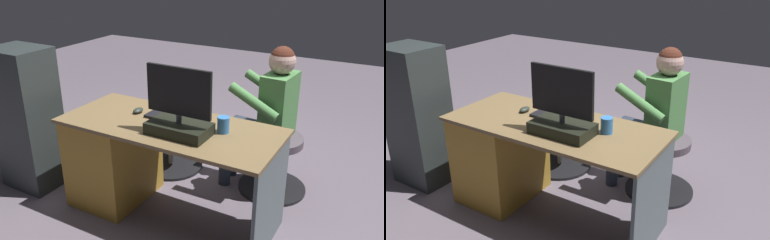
# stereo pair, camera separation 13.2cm
# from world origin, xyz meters

# --- Properties ---
(ground_plane) EXTENTS (10.00, 10.00, 0.00)m
(ground_plane) POSITION_xyz_m (0.00, 0.00, 0.00)
(ground_plane) COLOR #5F545F
(desk) EXTENTS (1.55, 0.67, 0.73)m
(desk) POSITION_xyz_m (0.41, 0.34, 0.39)
(desk) COLOR brown
(desk) RESTS_ON ground_plane
(monitor) EXTENTS (0.46, 0.23, 0.45)m
(monitor) POSITION_xyz_m (-0.14, 0.44, 0.86)
(monitor) COLOR black
(monitor) RESTS_ON desk
(keyboard) EXTENTS (0.42, 0.14, 0.02)m
(keyboard) POSITION_xyz_m (0.02, 0.26, 0.74)
(keyboard) COLOR black
(keyboard) RESTS_ON desk
(computer_mouse) EXTENTS (0.06, 0.10, 0.04)m
(computer_mouse) POSITION_xyz_m (0.31, 0.27, 0.75)
(computer_mouse) COLOR #272F27
(computer_mouse) RESTS_ON desk
(cup) EXTENTS (0.08, 0.08, 0.11)m
(cup) POSITION_xyz_m (-0.38, 0.28, 0.79)
(cup) COLOR #3372BF
(cup) RESTS_ON desk
(tv_remote) EXTENTS (0.08, 0.16, 0.02)m
(tv_remote) POSITION_xyz_m (0.10, 0.36, 0.74)
(tv_remote) COLOR black
(tv_remote) RESTS_ON desk
(notebook_binder) EXTENTS (0.24, 0.32, 0.02)m
(notebook_binder) POSITION_xyz_m (-0.10, 0.38, 0.74)
(notebook_binder) COLOR silver
(notebook_binder) RESTS_ON desk
(office_chair_teddy) EXTENTS (0.58, 0.58, 0.48)m
(office_chair_teddy) POSITION_xyz_m (0.39, -0.29, 0.26)
(office_chair_teddy) COLOR black
(office_chair_teddy) RESTS_ON ground_plane
(teddy_bear) EXTENTS (0.27, 0.27, 0.38)m
(teddy_bear) POSITION_xyz_m (0.39, -0.30, 0.64)
(teddy_bear) COLOR #D8BC83
(teddy_bear) RESTS_ON office_chair_teddy
(visitor_chair) EXTENTS (0.55, 0.55, 0.48)m
(visitor_chair) POSITION_xyz_m (-0.55, -0.36, 0.27)
(visitor_chair) COLOR black
(visitor_chair) RESTS_ON ground_plane
(person) EXTENTS (0.55, 0.50, 1.20)m
(person) POSITION_xyz_m (-0.46, -0.35, 0.71)
(person) COLOR #498044
(person) RESTS_ON ground_plane
(equipment_rack) EXTENTS (0.44, 0.36, 1.16)m
(equipment_rack) POSITION_xyz_m (1.24, 0.52, 0.58)
(equipment_rack) COLOR #282F2F
(equipment_rack) RESTS_ON ground_plane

